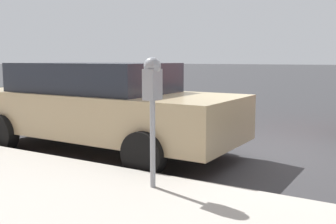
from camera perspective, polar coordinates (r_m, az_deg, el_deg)
ground_plane at (r=6.75m, az=14.22°, el=-6.19°), size 220.00×220.00×0.00m
parking_meter at (r=4.33m, az=-2.27°, el=3.36°), size 0.21×0.19×1.46m
car_tan at (r=6.88m, az=-9.83°, el=1.05°), size 2.09×4.86×1.53m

